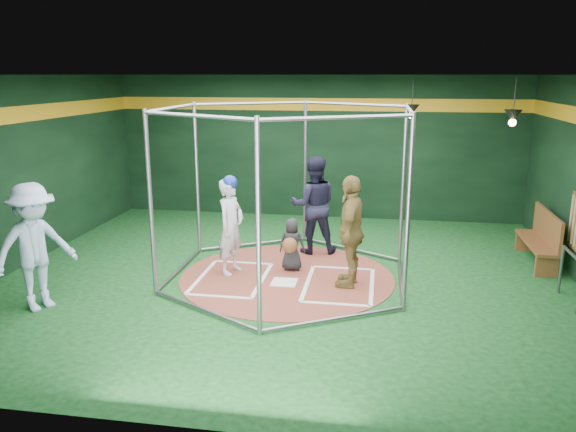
% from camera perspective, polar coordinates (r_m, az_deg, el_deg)
% --- Properties ---
extents(room_shell, '(10.10, 9.10, 3.53)m').
position_cam_1_polar(room_shell, '(9.59, -0.09, 3.66)').
color(room_shell, '#0D3A14').
rests_on(room_shell, ground).
extents(clay_disc, '(3.80, 3.80, 0.01)m').
position_cam_1_polar(clay_disc, '(10.05, -0.09, -6.20)').
color(clay_disc, brown).
rests_on(clay_disc, ground).
extents(home_plate, '(0.43, 0.43, 0.01)m').
position_cam_1_polar(home_plate, '(9.77, -0.39, -6.74)').
color(home_plate, white).
rests_on(home_plate, clay_disc).
extents(batter_box_left, '(1.17, 1.77, 0.01)m').
position_cam_1_polar(batter_box_left, '(10.01, -5.74, -6.29)').
color(batter_box_left, white).
rests_on(batter_box_left, clay_disc).
extents(batter_box_right, '(1.17, 1.77, 0.01)m').
position_cam_1_polar(batter_box_right, '(9.71, 5.24, -6.94)').
color(batter_box_right, white).
rests_on(batter_box_right, clay_disc).
extents(batting_cage, '(4.05, 4.67, 3.00)m').
position_cam_1_polar(batting_cage, '(9.63, -0.10, 2.16)').
color(batting_cage, gray).
rests_on(batting_cage, ground).
extents(pendant_lamp_near, '(0.34, 0.34, 0.90)m').
position_cam_1_polar(pendant_lamp_near, '(12.93, 12.46, 10.47)').
color(pendant_lamp_near, black).
rests_on(pendant_lamp_near, room_shell).
extents(pendant_lamp_far, '(0.34, 0.34, 0.90)m').
position_cam_1_polar(pendant_lamp_far, '(11.58, 21.88, 9.40)').
color(pendant_lamp_far, black).
rests_on(pendant_lamp_far, room_shell).
extents(batter_figure, '(0.58, 0.72, 1.79)m').
position_cam_1_polar(batter_figure, '(10.04, -5.83, -0.91)').
color(batter_figure, '#B9B8BF').
rests_on(batter_figure, clay_disc).
extents(visitor_leopard, '(0.56, 1.15, 1.90)m').
position_cam_1_polar(visitor_leopard, '(9.44, 6.41, -1.54)').
color(visitor_leopard, '#A98E48').
rests_on(visitor_leopard, clay_disc).
extents(catcher_figure, '(0.48, 0.55, 0.98)m').
position_cam_1_polar(catcher_figure, '(10.22, 0.38, -2.88)').
color(catcher_figure, black).
rests_on(catcher_figure, clay_disc).
extents(umpire, '(1.06, 0.89, 1.95)m').
position_cam_1_polar(umpire, '(11.17, 2.62, 1.13)').
color(umpire, black).
rests_on(umpire, clay_disc).
extents(bystander_blue, '(1.28, 1.46, 1.96)m').
position_cam_1_polar(bystander_blue, '(9.28, -24.36, -2.90)').
color(bystander_blue, '#ABC7E3').
rests_on(bystander_blue, ground).
extents(dugout_bench, '(0.41, 1.75, 1.02)m').
position_cam_1_polar(dugout_bench, '(11.65, 24.36, -1.96)').
color(dugout_bench, brown).
rests_on(dugout_bench, ground).
extents(steel_railing, '(0.05, 0.96, 0.83)m').
position_cam_1_polar(steel_railing, '(9.80, 26.79, -4.96)').
color(steel_railing, slate).
rests_on(steel_railing, ground).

